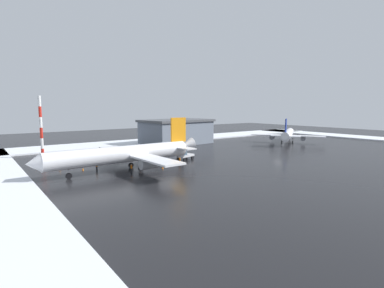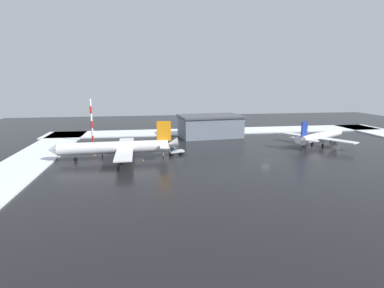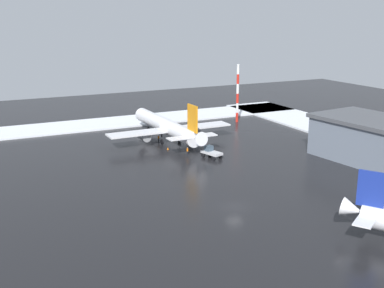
# 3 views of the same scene
# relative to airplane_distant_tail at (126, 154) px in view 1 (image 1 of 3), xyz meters

# --- Properties ---
(ground_plane) EXTENTS (240.00, 240.00, 0.00)m
(ground_plane) POSITION_rel_airplane_distant_tail_xyz_m (-42.44, 6.45, -3.58)
(ground_plane) COLOR black
(snow_bank_far) EXTENTS (152.00, 16.00, 0.44)m
(snow_bank_far) POSITION_rel_airplane_distant_tail_xyz_m (-42.44, -43.55, -3.36)
(snow_bank_far) COLOR white
(snow_bank_far) RESTS_ON ground_plane
(snow_bank_left) EXTENTS (14.00, 116.00, 0.44)m
(snow_bank_left) POSITION_rel_airplane_distant_tail_xyz_m (-109.44, 6.45, -3.36)
(snow_bank_left) COLOR white
(snow_bank_left) RESTS_ON ground_plane
(airplane_distant_tail) EXTENTS (36.44, 30.15, 10.84)m
(airplane_distant_tail) POSITION_rel_airplane_distant_tail_xyz_m (0.00, 0.00, 0.00)
(airplane_distant_tail) COLOR white
(airplane_distant_tail) RESTS_ON ground_plane
(airplane_parked_starboard) EXTENTS (28.04, 24.04, 9.33)m
(airplane_parked_starboard) POSITION_rel_airplane_distant_tail_xyz_m (-69.35, -9.96, -0.50)
(airplane_parked_starboard) COLOR white
(airplane_parked_starboard) RESTS_ON ground_plane
(pushback_tug) EXTENTS (5.02, 3.36, 2.50)m
(pushback_tug) POSITION_rel_airplane_distant_tail_xyz_m (-17.06, -2.83, -2.30)
(pushback_tug) COLOR silver
(pushback_tug) RESTS_ON ground_plane
(ground_crew_by_nose_gear) EXTENTS (0.36, 0.36, 1.71)m
(ground_crew_by_nose_gear) POSITION_rel_airplane_distant_tail_xyz_m (-0.15, 2.15, -2.61)
(ground_crew_by_nose_gear) COLOR black
(ground_crew_by_nose_gear) RESTS_ON ground_plane
(ground_crew_mid_apron) EXTENTS (0.36, 0.36, 1.71)m
(ground_crew_mid_apron) POSITION_rel_airplane_distant_tail_xyz_m (-13.07, 0.73, -2.61)
(ground_crew_mid_apron) COLOR black
(ground_crew_mid_apron) RESTS_ON ground_plane
(ground_crew_near_tug) EXTENTS (0.36, 0.36, 1.71)m
(ground_crew_near_tug) POSITION_rel_airplane_distant_tail_xyz_m (4.88, -4.02, -2.61)
(ground_crew_near_tug) COLOR black
(ground_crew_near_tug) RESTS_ON ground_plane
(antenna_mast) EXTENTS (0.70, 0.70, 16.12)m
(antenna_mast) POSITION_rel_airplane_distant_tail_xyz_m (11.14, -26.13, 4.48)
(antenna_mast) COLOR red
(antenna_mast) RESTS_ON ground_plane
(cargo_hangar) EXTENTS (26.60, 17.85, 8.80)m
(cargo_hangar) POSITION_rel_airplane_distant_tail_xyz_m (-34.08, -31.72, 0.86)
(cargo_hangar) COLOR slate
(cargo_hangar) RESTS_ON ground_plane
(traffic_cone_near_nose) EXTENTS (0.36, 0.36, 0.55)m
(traffic_cone_near_nose) POSITION_rel_airplane_distant_tail_xyz_m (11.04, -8.93, -3.31)
(traffic_cone_near_nose) COLOR orange
(traffic_cone_near_nose) RESTS_ON ground_plane
(traffic_cone_mid_line) EXTENTS (0.36, 0.36, 0.55)m
(traffic_cone_mid_line) POSITION_rel_airplane_distant_tail_xyz_m (7.21, -5.85, -3.31)
(traffic_cone_mid_line) COLOR orange
(traffic_cone_mid_line) RESTS_ON ground_plane
(traffic_cone_wingtip_side) EXTENTS (0.36, 0.36, 0.55)m
(traffic_cone_wingtip_side) POSITION_rel_airplane_distant_tail_xyz_m (-7.18, 2.77, -3.31)
(traffic_cone_wingtip_side) COLOR orange
(traffic_cone_wingtip_side) RESTS_ON ground_plane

